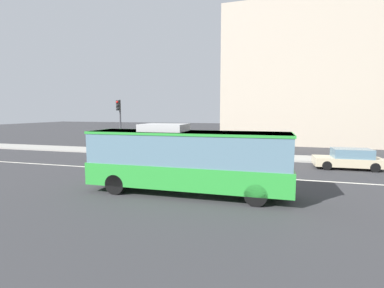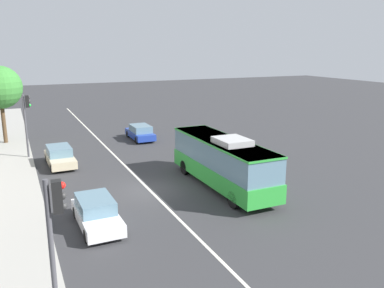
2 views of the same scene
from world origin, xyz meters
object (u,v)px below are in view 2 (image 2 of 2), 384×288
(transit_bus, at_px, (222,160))
(sedan_blue, at_px, (140,132))
(sedan_white, at_px, (96,213))
(sedan_beige, at_px, (60,156))
(traffic_light_near_corner, at_px, (27,115))
(traffic_light_mid_block, at_px, (55,232))
(street_tree_kerbside_left, at_px, (0,88))

(transit_bus, height_order, sedan_blue, transit_bus)
(sedan_white, xyz_separation_m, sedan_beige, (11.87, 0.39, 0.00))
(transit_bus, bearing_deg, sedan_white, 106.03)
(sedan_white, relative_size, traffic_light_near_corner, 0.87)
(sedan_beige, bearing_deg, traffic_light_near_corner, -149.52)
(sedan_beige, relative_size, traffic_light_near_corner, 0.88)
(sedan_beige, bearing_deg, traffic_light_mid_block, -8.03)
(traffic_light_mid_block, bearing_deg, sedan_white, 74.85)
(sedan_white, bearing_deg, sedan_beige, -178.96)
(sedan_blue, xyz_separation_m, sedan_beige, (-5.88, 8.21, 0.00))
(traffic_light_mid_block, bearing_deg, transit_bus, 45.72)
(sedan_blue, bearing_deg, street_tree_kerbside_left, 73.43)
(transit_bus, distance_m, street_tree_kerbside_left, 22.90)
(sedan_white, height_order, sedan_beige, same)
(transit_bus, xyz_separation_m, sedan_white, (-2.52, 8.56, -1.09))
(sedan_white, distance_m, sedan_blue, 19.39)
(transit_bus, height_order, street_tree_kerbside_left, street_tree_kerbside_left)
(traffic_light_near_corner, bearing_deg, sedan_blue, 19.29)
(sedan_beige, xyz_separation_m, traffic_light_near_corner, (3.09, 1.95, 2.84))
(sedan_blue, bearing_deg, sedan_white, 155.93)
(traffic_light_near_corner, xyz_separation_m, street_tree_kerbside_left, (6.29, 1.83, 1.69))
(transit_bus, relative_size, sedan_white, 2.21)
(transit_bus, bearing_deg, sedan_blue, 2.41)
(sedan_beige, distance_m, traffic_light_mid_block, 19.79)
(transit_bus, bearing_deg, traffic_light_near_corner, 40.84)
(sedan_beige, bearing_deg, sedan_white, 0.18)
(sedan_beige, height_order, street_tree_kerbside_left, street_tree_kerbside_left)
(sedan_white, distance_m, traffic_light_near_corner, 15.40)
(street_tree_kerbside_left, bearing_deg, sedan_beige, -158.07)
(traffic_light_mid_block, bearing_deg, sedan_beige, 87.06)
(sedan_white, xyz_separation_m, traffic_light_mid_block, (-7.60, 2.55, 2.84))
(street_tree_kerbside_left, bearing_deg, traffic_light_near_corner, -163.78)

